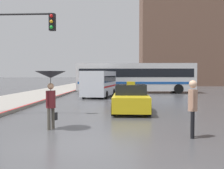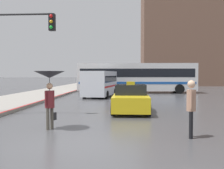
# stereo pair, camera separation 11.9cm
# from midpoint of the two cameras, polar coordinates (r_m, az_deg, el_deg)

# --- Properties ---
(ground_plane) EXTENTS (300.00, 300.00, 0.00)m
(ground_plane) POSITION_cam_midpoint_polar(r_m,az_deg,el_deg) (7.61, -6.91, -12.92)
(ground_plane) COLOR #424244
(taxi) EXTENTS (1.91, 4.05, 1.60)m
(taxi) POSITION_cam_midpoint_polar(r_m,az_deg,el_deg) (13.89, 4.32, -3.21)
(taxi) COLOR gold
(taxi) RESTS_ON ground_plane
(ambulance_van) EXTENTS (2.69, 5.58, 2.24)m
(ambulance_van) POSITION_cam_midpoint_polar(r_m,az_deg,el_deg) (23.06, -2.44, 0.44)
(ambulance_van) COLOR silver
(ambulance_van) RESTS_ON ground_plane
(city_bus) EXTENTS (12.36, 2.95, 3.10)m
(city_bus) POSITION_cam_midpoint_polar(r_m,az_deg,el_deg) (27.92, 5.45, 1.74)
(city_bus) COLOR silver
(city_bus) RESTS_ON ground_plane
(pedestrian_with_umbrella) EXTENTS (1.10, 1.10, 2.10)m
(pedestrian_with_umbrella) POSITION_cam_midpoint_polar(r_m,az_deg,el_deg) (9.62, -13.09, 0.47)
(pedestrian_with_umbrella) COLOR #4C473D
(pedestrian_with_umbrella) RESTS_ON ground_plane
(pedestrian_man) EXTENTS (0.34, 0.44, 1.80)m
(pedestrian_man) POSITION_cam_midpoint_polar(r_m,az_deg,el_deg) (8.54, 17.24, -4.03)
(pedestrian_man) COLOR black
(pedestrian_man) RESTS_ON ground_plane
(traffic_light) EXTENTS (3.07, 0.38, 5.15)m
(traffic_light) POSITION_cam_midpoint_polar(r_m,az_deg,el_deg) (13.49, -19.30, 8.90)
(traffic_light) COLOR black
(traffic_light) RESTS_ON ground_plane
(building_tower_near) EXTENTS (15.89, 12.98, 27.68)m
(building_tower_near) POSITION_cam_midpoint_polar(r_m,az_deg,el_deg) (52.21, 15.75, 15.33)
(building_tower_near) COLOR brown
(building_tower_near) RESTS_ON ground_plane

